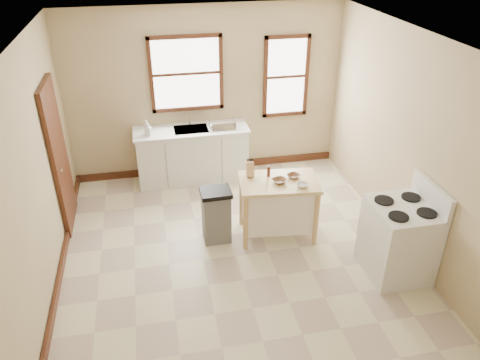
# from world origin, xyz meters

# --- Properties ---
(floor) EXTENTS (5.00, 5.00, 0.00)m
(floor) POSITION_xyz_m (0.00, 0.00, 0.00)
(floor) COLOR #BBA794
(floor) RESTS_ON ground
(ceiling) EXTENTS (5.00, 5.00, 0.00)m
(ceiling) POSITION_xyz_m (0.00, 0.00, 2.80)
(ceiling) COLOR white
(ceiling) RESTS_ON ground
(wall_back) EXTENTS (4.50, 0.04, 2.80)m
(wall_back) POSITION_xyz_m (0.00, 2.50, 1.40)
(wall_back) COLOR tan
(wall_back) RESTS_ON ground
(wall_left) EXTENTS (0.04, 5.00, 2.80)m
(wall_left) POSITION_xyz_m (-2.25, 0.00, 1.40)
(wall_left) COLOR tan
(wall_left) RESTS_ON ground
(wall_right) EXTENTS (0.04, 5.00, 2.80)m
(wall_right) POSITION_xyz_m (2.25, 0.00, 1.40)
(wall_right) COLOR tan
(wall_right) RESTS_ON ground
(window_main) EXTENTS (1.17, 0.06, 1.22)m
(window_main) POSITION_xyz_m (-0.30, 2.48, 1.75)
(window_main) COLOR #341C0E
(window_main) RESTS_ON wall_back
(window_side) EXTENTS (0.77, 0.06, 1.37)m
(window_side) POSITION_xyz_m (1.35, 2.48, 1.60)
(window_side) COLOR #341C0E
(window_side) RESTS_ON wall_back
(door_left) EXTENTS (0.06, 0.90, 2.10)m
(door_left) POSITION_xyz_m (-2.21, 1.30, 1.05)
(door_left) COLOR #341C0E
(door_left) RESTS_ON ground
(baseboard_back) EXTENTS (4.50, 0.04, 0.12)m
(baseboard_back) POSITION_xyz_m (0.00, 2.47, 0.06)
(baseboard_back) COLOR #341C0E
(baseboard_back) RESTS_ON ground
(baseboard_left) EXTENTS (0.04, 5.00, 0.12)m
(baseboard_left) POSITION_xyz_m (-2.22, 0.00, 0.06)
(baseboard_left) COLOR #341C0E
(baseboard_left) RESTS_ON ground
(sink_counter) EXTENTS (1.86, 0.62, 0.92)m
(sink_counter) POSITION_xyz_m (-0.30, 2.20, 0.46)
(sink_counter) COLOR silver
(sink_counter) RESTS_ON ground
(faucet) EXTENTS (0.03, 0.03, 0.22)m
(faucet) POSITION_xyz_m (-0.30, 2.38, 1.03)
(faucet) COLOR silver
(faucet) RESTS_ON sink_counter
(soap_bottle_a) EXTENTS (0.10, 0.10, 0.24)m
(soap_bottle_a) POSITION_xyz_m (-1.00, 2.13, 1.04)
(soap_bottle_a) COLOR #B2B2B2
(soap_bottle_a) RESTS_ON sink_counter
(soap_bottle_b) EXTENTS (0.11, 0.12, 0.20)m
(soap_bottle_b) POSITION_xyz_m (-0.98, 2.10, 1.02)
(soap_bottle_b) COLOR #B2B2B2
(soap_bottle_b) RESTS_ON sink_counter
(dish_rack) EXTENTS (0.47, 0.37, 0.11)m
(dish_rack) POSITION_xyz_m (0.21, 2.13, 0.97)
(dish_rack) COLOR silver
(dish_rack) RESTS_ON sink_counter
(kitchen_island) EXTENTS (1.12, 0.78, 0.86)m
(kitchen_island) POSITION_xyz_m (0.66, 0.37, 0.43)
(kitchen_island) COLOR #EFD58D
(kitchen_island) RESTS_ON ground
(knife_block) EXTENTS (0.10, 0.10, 0.20)m
(knife_block) POSITION_xyz_m (0.31, 0.58, 0.96)
(knife_block) COLOR tan
(knife_block) RESTS_ON kitchen_island
(pepper_grinder) EXTENTS (0.05, 0.05, 0.15)m
(pepper_grinder) POSITION_xyz_m (0.56, 0.53, 0.93)
(pepper_grinder) COLOR #461E12
(pepper_grinder) RESTS_ON kitchen_island
(bowl_a) EXTENTS (0.24, 0.24, 0.05)m
(bowl_a) POSITION_xyz_m (0.66, 0.33, 0.88)
(bowl_a) COLOR brown
(bowl_a) RESTS_ON kitchen_island
(bowl_b) EXTENTS (0.22, 0.22, 0.04)m
(bowl_b) POSITION_xyz_m (0.88, 0.43, 0.88)
(bowl_b) COLOR brown
(bowl_b) RESTS_ON kitchen_island
(bowl_c) EXTENTS (0.19, 0.19, 0.05)m
(bowl_c) POSITION_xyz_m (0.92, 0.17, 0.88)
(bowl_c) COLOR silver
(bowl_c) RESTS_ON kitchen_island
(trash_bin) EXTENTS (0.41, 0.35, 0.78)m
(trash_bin) POSITION_xyz_m (-0.19, 0.42, 0.39)
(trash_bin) COLOR slate
(trash_bin) RESTS_ON ground
(gas_stove) EXTENTS (0.77, 0.78, 1.22)m
(gas_stove) POSITION_xyz_m (1.89, -0.69, 0.61)
(gas_stove) COLOR silver
(gas_stove) RESTS_ON ground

